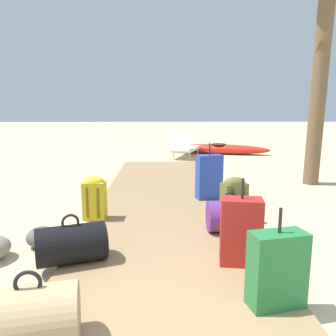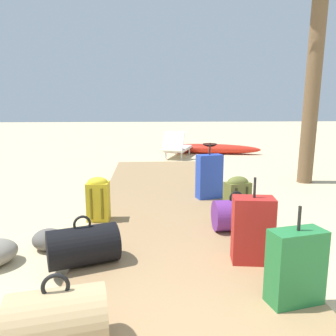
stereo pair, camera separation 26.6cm
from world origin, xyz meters
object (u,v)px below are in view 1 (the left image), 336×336
duffel_bag_purple (230,216)px  duffel_bag_black (72,244)px  suitcase_red (241,231)px  backpack_olive (234,196)px  duffel_bag_tan (31,318)px  backpack_yellow (94,197)px  suitcase_green (277,270)px  suitcase_blue (209,177)px  kayak (219,149)px  lounge_chair (185,147)px

duffel_bag_purple → duffel_bag_black: (-1.64, -0.77, -0.00)m
suitcase_red → backpack_olive: size_ratio=1.51×
duffel_bag_black → backpack_olive: 2.22m
duffel_bag_black → duffel_bag_tan: bearing=-87.3°
suitcase_red → backpack_yellow: (-1.60, 1.30, -0.02)m
suitcase_green → suitcase_blue: suitcase_blue is taller
suitcase_blue → kayak: (1.12, 5.70, -0.27)m
suitcase_blue → suitcase_red: bearing=-90.6°
suitcase_blue → kayak: size_ratio=0.27×
backpack_yellow → lounge_chair: lounge_chair is taller
lounge_chair → duffel_bag_black: bearing=-102.3°
lounge_chair → suitcase_red: bearing=-89.8°
suitcase_blue → lounge_chair: (-0.04, 4.90, -0.10)m
duffel_bag_tan → kayak: duffel_bag_tan is taller
suitcase_green → backpack_olive: suitcase_green is taller
duffel_bag_black → duffel_bag_tan: duffel_bag_tan is taller
duffel_bag_tan → backpack_olive: bearing=54.2°
backpack_yellow → kayak: backpack_yellow is taller
duffel_bag_purple → duffel_bag_black: duffel_bag_purple is taller
suitcase_green → kayak: suitcase_green is taller
backpack_yellow → suitcase_red: bearing=-39.1°
suitcase_green → suitcase_red: (-0.11, 0.68, 0.03)m
duffel_bag_purple → suitcase_blue: 1.44m
backpack_yellow → lounge_chair: 6.07m
duffel_bag_purple → backpack_olive: backpack_olive is taller
duffel_bag_black → duffel_bag_purple: bearing=25.2°
duffel_bag_black → kayak: (2.72, 7.90, -0.10)m
backpack_yellow → suitcase_green: bearing=-49.3°
suitcase_green → lounge_chair: size_ratio=0.46×
backpack_olive → kayak: bearing=82.1°
lounge_chair → kayak: size_ratio=0.49×
lounge_chair → backpack_olive: bearing=-87.6°
backpack_yellow → duffel_bag_tan: size_ratio=0.89×
duffel_bag_purple → kayak: bearing=81.4°
suitcase_green → duffel_bag_purple: 1.51m
suitcase_red → duffel_bag_purple: 0.84m
lounge_chair → kayak: lounge_chair is taller
duffel_bag_black → backpack_yellow: size_ratio=1.27×
backpack_olive → backpack_yellow: size_ratio=0.96×
backpack_yellow → duffel_bag_tan: 2.39m
suitcase_green → duffel_bag_tan: size_ratio=1.19×
suitcase_blue → duffel_bag_tan: (-1.55, -3.34, -0.15)m
duffel_bag_black → duffel_bag_tan: (0.05, -1.14, 0.01)m
suitcase_blue → lounge_chair: suitcase_blue is taller
duffel_bag_black → suitcase_blue: 2.73m
backpack_olive → duffel_bag_tan: size_ratio=0.86×
duffel_bag_purple → lounge_chair: 6.34m
duffel_bag_purple → lounge_chair: lounge_chair is taller
duffel_bag_black → backpack_olive: backpack_olive is taller
suitcase_green → kayak: (1.04, 8.64, -0.20)m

